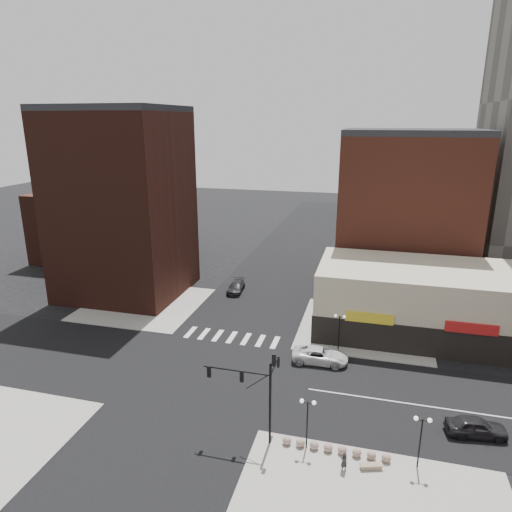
% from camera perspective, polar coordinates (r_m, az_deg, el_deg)
% --- Properties ---
extents(ground, '(240.00, 240.00, 0.00)m').
position_cam_1_polar(ground, '(46.47, -6.10, -14.51)').
color(ground, black).
rests_on(ground, ground).
extents(road_ew, '(200.00, 14.00, 0.02)m').
position_cam_1_polar(road_ew, '(46.47, -6.10, -14.50)').
color(road_ew, black).
rests_on(road_ew, ground).
extents(road_ns, '(14.00, 200.00, 0.02)m').
position_cam_1_polar(road_ns, '(46.47, -6.10, -14.50)').
color(road_ns, black).
rests_on(road_ns, ground).
extents(sidewalk_nw, '(15.00, 15.00, 0.12)m').
position_cam_1_polar(sidewalk_nw, '(63.85, -13.76, -5.85)').
color(sidewalk_nw, gray).
rests_on(sidewalk_nw, ground).
extents(sidewalk_ne, '(15.00, 15.00, 0.12)m').
position_cam_1_polar(sidewalk_ne, '(56.78, 13.33, -8.74)').
color(sidewalk_ne, gray).
rests_on(sidewalk_ne, ground).
extents(building_nw, '(16.00, 15.00, 25.00)m').
position_cam_1_polar(building_nw, '(65.93, -16.33, 5.96)').
color(building_nw, '#391912').
rests_on(building_nw, ground).
extents(building_nw_low, '(20.00, 18.00, 12.00)m').
position_cam_1_polar(building_nw_low, '(86.85, -18.20, 3.88)').
color(building_nw_low, '#391912').
rests_on(building_nw_low, ground).
extents(building_ne_midrise, '(18.00, 15.00, 22.00)m').
position_cam_1_polar(building_ne_midrise, '(67.89, 18.18, 4.81)').
color(building_ne_midrise, brown).
rests_on(building_ne_midrise, ground).
extents(building_ne_row, '(24.20, 12.20, 8.00)m').
position_cam_1_polar(building_ne_row, '(56.31, 20.21, -5.97)').
color(building_ne_row, '#BEB397').
rests_on(building_ne_row, ground).
extents(traffic_signal, '(5.59, 3.09, 7.77)m').
position_cam_1_polar(traffic_signal, '(35.61, 0.37, -15.63)').
color(traffic_signal, black).
rests_on(traffic_signal, ground).
extents(street_lamp_se_a, '(1.22, 0.32, 4.16)m').
position_cam_1_polar(street_lamp_se_a, '(35.81, 6.46, -18.75)').
color(street_lamp_se_a, black).
rests_on(street_lamp_se_a, sidewalk_se).
extents(street_lamp_se_b, '(1.22, 0.32, 4.16)m').
position_cam_1_polar(street_lamp_se_b, '(35.88, 20.00, -19.71)').
color(street_lamp_se_b, black).
rests_on(street_lamp_se_b, sidewalk_se).
extents(street_lamp_ne, '(1.22, 0.32, 4.16)m').
position_cam_1_polar(street_lamp_ne, '(49.60, 10.40, -8.29)').
color(street_lamp_ne, black).
rests_on(street_lamp_ne, sidewalk_ne).
extents(bollard_row, '(8.01, 0.66, 0.66)m').
position_cam_1_polar(bollard_row, '(37.37, 9.88, -22.65)').
color(bollard_row, '#8B7160').
rests_on(bollard_row, sidewalk_se).
extents(white_suv, '(5.81, 2.88, 1.58)m').
position_cam_1_polar(white_suv, '(48.34, 8.01, -12.19)').
color(white_suv, silver).
rests_on(white_suv, ground).
extents(dark_sedan_east, '(4.84, 2.44, 1.58)m').
position_cam_1_polar(dark_sedan_east, '(42.09, 25.82, -18.66)').
color(dark_sedan_east, black).
rests_on(dark_sedan_east, ground).
extents(dark_sedan_north, '(2.43, 5.13, 1.45)m').
position_cam_1_polar(dark_sedan_north, '(66.26, -2.52, -3.90)').
color(dark_sedan_north, black).
rests_on(dark_sedan_north, ground).
extents(pedestrian, '(0.65, 0.62, 1.50)m').
position_cam_1_polar(pedestrian, '(35.81, 10.93, -23.90)').
color(pedestrian, '#242227').
rests_on(pedestrian, sidewalk_se).
extents(stone_bench, '(1.66, 0.96, 0.37)m').
position_cam_1_polar(stone_bench, '(36.67, 14.21, -24.13)').
color(stone_bench, gray).
rests_on(stone_bench, sidewalk_se).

